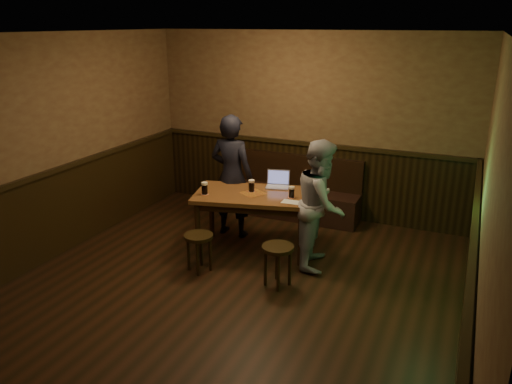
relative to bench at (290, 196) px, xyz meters
The scene contains 12 objects.
room 2.69m from the bench, 85.75° to the right, with size 5.04×6.04×2.84m.
bench is the anchor object (origin of this frame).
pub_table 1.44m from the bench, 90.00° to the right, with size 1.66×1.19×0.81m.
stool_left 2.23m from the bench, 99.23° to the right, with size 0.45×0.45×0.48m.
stool_right 2.25m from the bench, 73.14° to the right, with size 0.49×0.49×0.50m.
pint_left 1.86m from the bench, 108.13° to the right, with size 0.11×0.11×0.16m.
pint_mid 1.46m from the bench, 91.94° to the right, with size 0.10×0.10×0.16m.
pint_right 1.55m from the bench, 69.17° to the right, with size 0.09×0.09×0.15m.
laptop 1.16m from the bench, 79.30° to the right, with size 0.36×0.31×0.22m.
menu 1.68m from the bench, 69.47° to the right, with size 0.22×0.15×0.00m, color silver.
person_suit 1.27m from the bench, 115.55° to the right, with size 0.63×0.42×1.74m, color black.
person_grey 1.77m from the bench, 56.96° to the right, with size 0.78×0.61×1.60m, color #999A9F.
Camera 1 is at (2.34, -4.21, 2.91)m, focal length 35.00 mm.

